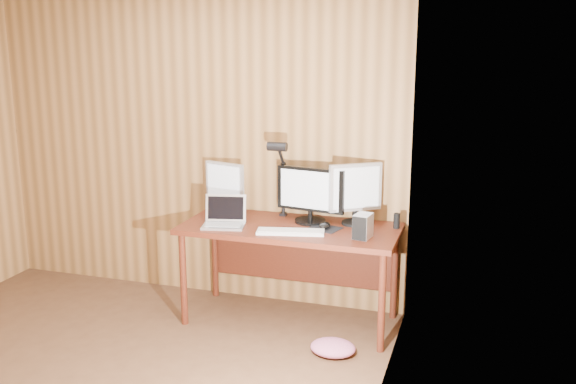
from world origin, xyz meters
The scene contains 14 objects.
room_shell centered at (0.00, 0.00, 1.25)m, with size 4.00×4.00×4.00m.
desk centered at (0.93, 1.70, 0.63)m, with size 1.60×0.70×0.75m.
monitor_center centered at (1.04, 1.78, 0.97)m, with size 0.53×0.23×0.42m.
monitor_left centered at (0.33, 1.84, 0.97)m, with size 0.35×0.17×0.40m.
monitor_right centered at (1.37, 1.82, 1.00)m, with size 0.36×0.26×0.46m.
laptop centered at (0.46, 1.51, 0.80)m, with size 0.35×0.29×0.22m.
keyboard centered at (0.99, 1.46, 0.76)m, with size 0.50×0.24×0.02m.
mousepad centered at (1.19, 1.64, 0.75)m, with size 0.22×0.18×0.00m, color black.
mouse centered at (1.19, 1.64, 0.77)m, with size 0.08×0.12×0.04m, color black.
hard_drive centered at (1.50, 1.50, 0.83)m, with size 0.13×0.17×0.17m.
phone centered at (1.18, 1.51, 0.76)m, with size 0.09×0.12×0.01m.
speaker centered at (1.69, 1.81, 0.81)m, with size 0.05×0.05×0.11m, color black.
desk_lamp centered at (0.79, 1.82, 1.15)m, with size 0.15×0.21×0.64m.
fabric_pile centered at (1.37, 1.20, 0.05)m, with size 0.31×0.25×0.10m, color #BA5A7D, non-canonical shape.
Camera 1 is at (2.27, -2.71, 2.08)m, focal length 40.00 mm.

